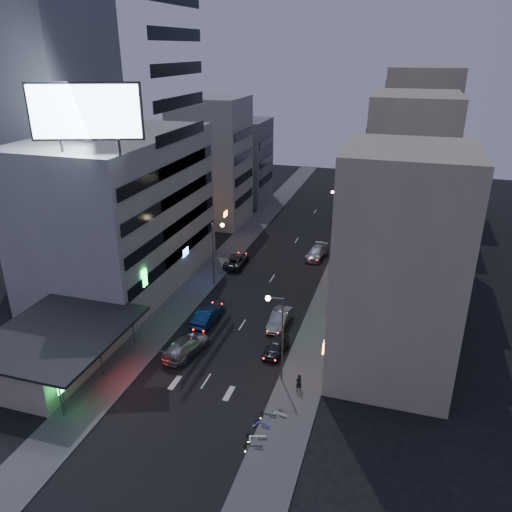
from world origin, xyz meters
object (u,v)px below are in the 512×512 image
at_px(road_car_blue, 207,316).
at_px(parked_car_right_near, 276,347).
at_px(person, 299,383).
at_px(parked_car_right_mid, 280,319).
at_px(road_car_silver, 186,346).
at_px(scooter_black_b, 277,410).
at_px(scooter_silver_b, 288,410).
at_px(scooter_silver_a, 267,429).
at_px(parked_car_right_far, 317,253).
at_px(parked_car_left, 236,261).
at_px(scooter_black_a, 263,440).
at_px(scooter_blue, 271,420).

bearing_deg(road_car_blue, parked_car_right_near, 159.76).
height_order(road_car_blue, person, person).
relative_size(parked_car_right_near, road_car_blue, 0.80).
distance_m(parked_car_right_near, parked_car_right_mid, 5.09).
height_order(parked_car_right_mid, road_car_silver, road_car_silver).
relative_size(road_car_silver, scooter_black_b, 3.36).
distance_m(person, scooter_silver_b, 3.27).
height_order(parked_car_right_mid, person, person).
bearing_deg(scooter_silver_a, road_car_blue, 19.22).
height_order(parked_car_right_far, scooter_black_b, parked_car_right_far).
distance_m(parked_car_right_far, person, 29.54).
height_order(parked_car_right_mid, road_car_blue, road_car_blue).
bearing_deg(road_car_blue, parked_car_right_mid, -166.14).
xyz_separation_m(parked_car_right_far, person, (3.95, -29.28, 0.19)).
relative_size(parked_car_right_far, road_car_blue, 1.05).
relative_size(parked_car_right_near, scooter_silver_a, 2.04).
height_order(parked_car_left, scooter_black_b, parked_car_left).
distance_m(parked_car_right_far, scooter_black_a, 36.30).
xyz_separation_m(parked_car_right_near, road_car_silver, (-8.14, -2.51, 0.14)).
bearing_deg(scooter_blue, person, 0.96).
xyz_separation_m(parked_car_right_mid, scooter_black_b, (3.31, -13.51, -0.16)).
xyz_separation_m(parked_car_right_mid, scooter_silver_a, (3.12, -15.89, -0.08)).
xyz_separation_m(parked_car_right_mid, parked_car_left, (-9.40, 13.42, -0.08)).
distance_m(parked_car_right_near, scooter_black_a, 12.18).
relative_size(scooter_silver_a, scooter_blue, 1.10).
distance_m(parked_car_right_mid, parked_car_left, 16.38).
xyz_separation_m(parked_car_right_far, scooter_black_a, (2.87, -36.19, -0.10)).
distance_m(scooter_blue, scooter_silver_b, 1.79).
xyz_separation_m(parked_car_right_near, scooter_silver_a, (2.18, -10.89, 0.04)).
bearing_deg(scooter_silver_a, parked_car_right_far, -12.68).
bearing_deg(scooter_blue, scooter_silver_b, -18.53).
relative_size(road_car_silver, scooter_blue, 3.21).
distance_m(road_car_silver, person, 11.74).
bearing_deg(scooter_black_a, scooter_black_b, -13.39).
bearing_deg(scooter_silver_a, parked_car_left, 5.88).
xyz_separation_m(parked_car_left, person, (13.66, -23.48, 0.23)).
height_order(scooter_black_b, scooter_silver_b, scooter_silver_b).
bearing_deg(scooter_black_a, person, -20.10).
height_order(road_car_blue, road_car_silver, road_car_blue).
relative_size(road_car_silver, scooter_silver_a, 2.91).
bearing_deg(scooter_black_b, parked_car_right_mid, 10.57).
bearing_deg(parked_car_right_far, road_car_blue, -102.88).
relative_size(parked_car_right_mid, road_car_blue, 0.96).
bearing_deg(parked_car_right_mid, scooter_blue, -77.05).
height_order(scooter_blue, scooter_silver_b, scooter_blue).
height_order(road_car_silver, person, person).
height_order(scooter_silver_a, scooter_black_b, scooter_silver_a).
distance_m(person, scooter_black_a, 7.00).
bearing_deg(scooter_silver_a, scooter_black_a, 165.77).
height_order(road_car_blue, scooter_silver_a, road_car_blue).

